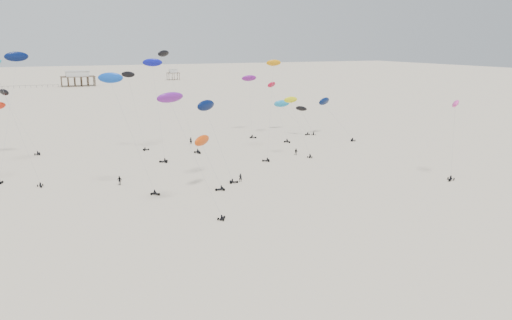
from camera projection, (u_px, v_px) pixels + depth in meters
name	position (u px, v px, depth m)	size (l,w,h in m)	color
ground_plane	(139.00, 116.00, 190.62)	(900.00, 900.00, 0.00)	beige
pavilion_main	(78.00, 80.00, 319.45)	(21.00, 13.00, 9.80)	brown
pavilion_small	(173.00, 75.00, 373.69)	(9.00, 7.00, 8.00)	brown
rig_0	(275.00, 98.00, 148.23)	(5.20, 18.09, 20.22)	black
rig_1	(15.00, 111.00, 122.66)	(8.84, 6.16, 16.70)	black
rig_2	(272.00, 89.00, 122.54)	(9.61, 12.01, 24.41)	black
rig_3	(8.00, 102.00, 93.38)	(8.44, 4.58, 24.93)	black
rig_4	(174.00, 84.00, 126.60)	(8.96, 11.85, 26.14)	black
rig_5	(297.00, 117.00, 121.14)	(6.50, 5.63, 14.85)	black
rig_6	(119.00, 100.00, 90.78)	(9.32, 8.59, 22.52)	black
rig_7	(133.00, 94.00, 127.60)	(5.68, 4.74, 20.44)	black
rig_9	(14.00, 73.00, 106.06)	(8.94, 14.77, 26.93)	black
rig_10	(205.00, 148.00, 95.09)	(5.63, 6.33, 10.42)	black
rig_12	(454.00, 127.00, 101.52)	(5.40, 5.77, 16.34)	black
rig_13	(284.00, 106.00, 159.73)	(6.09, 14.75, 14.74)	black
rig_14	(209.00, 115.00, 100.58)	(7.02, 9.16, 16.56)	black
rig_16	(176.00, 112.00, 80.13)	(9.25, 11.11, 20.80)	black
rig_17	(155.00, 81.00, 122.68)	(5.22, 15.78, 25.01)	black
rig_18	(305.00, 115.00, 150.17)	(6.54, 4.08, 9.10)	black
rig_19	(327.00, 105.00, 151.00)	(6.24, 17.58, 16.25)	black
rig_20	(250.00, 88.00, 153.91)	(7.70, 14.56, 19.74)	black
spectator_0	(240.00, 182.00, 100.98)	(0.73, 0.50, 2.01)	black
spectator_1	(296.00, 155.00, 124.92)	(0.95, 0.55, 1.94)	black
spectator_2	(120.00, 185.00, 98.68)	(1.27, 0.69, 2.16)	black
spectator_3	(191.00, 144.00, 138.36)	(0.81, 0.56, 2.23)	black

